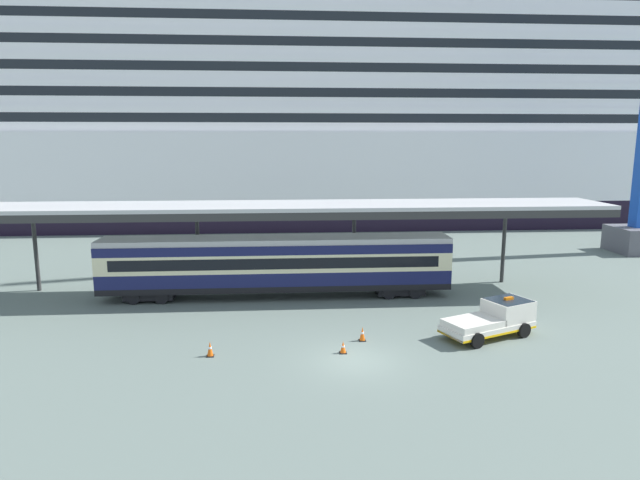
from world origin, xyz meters
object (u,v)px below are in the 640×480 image
(traffic_cone_near, at_px, (343,347))
(traffic_cone_far, at_px, (210,349))
(service_truck, at_px, (495,318))
(traffic_cone_mid, at_px, (362,334))
(train_carriage, at_px, (277,264))
(cruise_ship, at_px, (251,123))

(traffic_cone_near, relative_size, traffic_cone_far, 0.80)
(service_truck, distance_m, traffic_cone_mid, 7.34)
(train_carriage, bearing_deg, traffic_cone_far, -107.50)
(service_truck, bearing_deg, train_carriage, 145.03)
(cruise_ship, distance_m, train_carriage, 39.71)
(cruise_ship, distance_m, traffic_cone_far, 49.92)
(traffic_cone_mid, relative_size, traffic_cone_far, 1.00)
(cruise_ship, xyz_separation_m, traffic_cone_near, (6.78, -48.43, -12.45))
(traffic_cone_near, bearing_deg, traffic_cone_mid, 53.35)
(train_carriage, bearing_deg, traffic_cone_near, -71.94)
(train_carriage, bearing_deg, service_truck, -34.97)
(traffic_cone_near, height_order, traffic_cone_far, traffic_cone_far)
(train_carriage, distance_m, service_truck, 14.54)
(cruise_ship, distance_m, traffic_cone_near, 50.46)
(traffic_cone_near, distance_m, traffic_cone_mid, 2.03)
(traffic_cone_mid, height_order, traffic_cone_far, traffic_cone_mid)
(train_carriage, xyz_separation_m, traffic_cone_near, (3.35, -10.26, -2.01))
(service_truck, xyz_separation_m, traffic_cone_near, (-8.52, -1.97, -0.69))
(traffic_cone_mid, bearing_deg, traffic_cone_far, -168.60)
(traffic_cone_near, bearing_deg, traffic_cone_far, 179.46)
(cruise_ship, xyz_separation_m, traffic_cone_far, (0.21, -48.37, -12.37))
(cruise_ship, height_order, traffic_cone_mid, cruise_ship)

